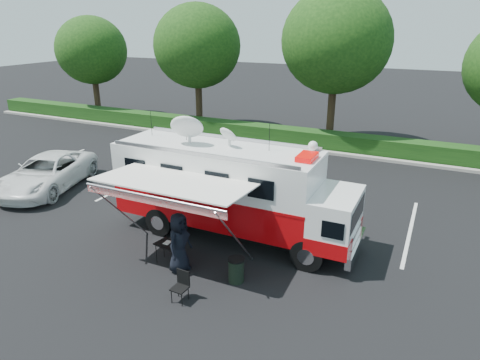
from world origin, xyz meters
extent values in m
plane|color=black|center=(0.00, 0.00, 0.00)|extent=(120.00, 120.00, 0.00)
cube|color=#9E998E|center=(4.00, 11.00, 0.07)|extent=(60.00, 0.35, 0.15)
cube|color=black|center=(4.00, 11.90, 0.50)|extent=(60.00, 1.20, 1.00)
cylinder|color=black|center=(-18.00, 13.00, 2.00)|extent=(0.44, 0.44, 4.00)
ellipsoid|color=#14380F|center=(-18.00, 13.00, 4.96)|extent=(5.12, 5.12, 4.86)
cylinder|color=black|center=(-9.00, 13.00, 2.20)|extent=(0.44, 0.44, 4.40)
ellipsoid|color=#14380F|center=(-9.00, 13.00, 5.46)|extent=(5.63, 5.63, 5.35)
cylinder|color=black|center=(0.00, 13.00, 2.40)|extent=(0.44, 0.44, 4.80)
ellipsoid|color=#14380F|center=(0.00, 13.00, 5.95)|extent=(6.14, 6.14, 5.84)
cube|color=silver|center=(-12.50, 3.00, 0.00)|extent=(0.12, 5.50, 0.01)
cube|color=silver|center=(-6.50, 3.00, 0.00)|extent=(0.12, 5.50, 0.01)
cube|color=silver|center=(-0.50, 3.00, 0.00)|extent=(0.12, 5.50, 0.01)
cube|color=silver|center=(5.50, 3.00, 0.00)|extent=(0.12, 5.50, 0.01)
cube|color=black|center=(0.00, 0.00, 0.50)|extent=(7.81, 1.27, 0.27)
cylinder|color=black|center=(2.91, -1.00, 0.50)|extent=(1.00, 0.29, 1.00)
cylinder|color=black|center=(2.91, 1.00, 0.50)|extent=(1.00, 0.29, 1.00)
cylinder|color=black|center=(-2.36, -1.00, 0.50)|extent=(1.00, 0.29, 1.00)
cylinder|color=black|center=(-2.36, 1.00, 0.50)|extent=(1.00, 0.29, 1.00)
cube|color=silver|center=(4.13, 0.00, 0.54)|extent=(0.18, 2.27, 0.36)
cube|color=white|center=(3.45, 0.00, 1.41)|extent=(1.27, 2.27, 1.54)
cube|color=#AB060A|center=(3.45, 0.00, 0.86)|extent=(1.29, 2.29, 0.50)
cube|color=black|center=(4.04, 0.00, 1.68)|extent=(0.11, 1.97, 0.64)
cube|color=#AB060A|center=(-0.64, 0.00, 1.18)|extent=(6.90, 2.27, 1.09)
cube|color=#AB060A|center=(-0.64, 0.00, 1.73)|extent=(6.92, 2.29, 0.09)
cube|color=white|center=(-0.64, 0.00, 2.41)|extent=(6.90, 2.27, 1.27)
cube|color=silver|center=(-0.64, 0.00, 3.08)|extent=(6.90, 2.27, 0.07)
cube|color=#CC0505|center=(2.45, 0.00, 3.21)|extent=(0.50, 0.86, 0.15)
sphere|color=white|center=(2.36, 0.91, 3.30)|extent=(0.31, 0.31, 0.31)
ellipsoid|color=silver|center=(-1.63, -0.14, 3.72)|extent=(1.09, 1.09, 0.33)
ellipsoid|color=silver|center=(-0.27, 0.18, 3.54)|extent=(0.64, 0.64, 0.18)
cylinder|color=black|center=(-3.45, 0.36, 3.54)|extent=(0.02, 0.02, 0.91)
cylinder|color=black|center=(-2.00, 0.36, 3.54)|extent=(0.02, 0.02, 0.91)
cylinder|color=black|center=(1.09, 0.36, 3.54)|extent=(0.02, 0.02, 0.91)
cube|color=white|center=(-0.82, -2.22, 2.63)|extent=(4.54, 2.18, 0.19)
cube|color=red|center=(-0.82, -3.29, 2.47)|extent=(4.54, 0.04, 0.25)
cylinder|color=#B2B2B7|center=(-0.82, -3.31, 2.58)|extent=(4.54, 0.07, 0.07)
cylinder|color=#B2B2B7|center=(-2.84, -2.30, 1.29)|extent=(0.05, 2.37, 2.62)
cylinder|color=#B2B2B7|center=(1.20, -2.30, 1.29)|extent=(0.05, 2.37, 2.62)
imported|color=silver|center=(-9.39, 0.49, 0.00)|extent=(3.80, 5.75, 1.47)
imported|color=black|center=(-0.48, -2.62, 0.00)|extent=(0.64, 0.93, 1.84)
cube|color=black|center=(-1.05, -2.40, 0.62)|extent=(0.84, 0.67, 0.04)
cylinder|color=black|center=(-1.37, -2.60, 0.31)|extent=(0.02, 0.02, 0.62)
cylinder|color=black|center=(-1.37, -2.21, 0.31)|extent=(0.02, 0.02, 0.62)
cylinder|color=black|center=(-0.74, -2.60, 0.31)|extent=(0.02, 0.02, 0.62)
cylinder|color=black|center=(-0.74, -2.21, 0.31)|extent=(0.02, 0.02, 0.62)
cube|color=silver|center=(-1.10, -2.35, 0.64)|extent=(0.20, 0.27, 0.01)
cube|color=black|center=(0.34, -3.92, 0.40)|extent=(0.42, 0.42, 0.04)
cube|color=black|center=(0.34, -3.72, 0.62)|extent=(0.40, 0.06, 0.44)
cylinder|color=black|center=(0.18, -4.08, 0.20)|extent=(0.02, 0.02, 0.40)
cylinder|color=black|center=(0.18, -3.76, 0.20)|extent=(0.02, 0.02, 0.40)
cylinder|color=black|center=(0.50, -4.08, 0.20)|extent=(0.02, 0.02, 0.40)
cylinder|color=black|center=(0.50, -3.76, 0.20)|extent=(0.02, 0.02, 0.40)
cylinder|color=black|center=(1.28, -2.43, 0.35)|extent=(0.45, 0.45, 0.69)
cylinder|color=black|center=(1.28, -2.43, 0.71)|extent=(0.48, 0.48, 0.04)
camera|label=1|loc=(5.86, -11.84, 7.01)|focal=32.00mm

